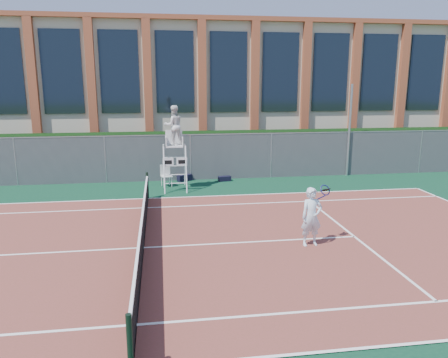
{
  "coord_description": "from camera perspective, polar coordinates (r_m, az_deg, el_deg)",
  "views": [
    {
      "loc": [
        0.59,
        -11.99,
        4.67
      ],
      "look_at": [
        2.78,
        3.0,
        1.3
      ],
      "focal_mm": 35.0,
      "sensor_mm": 36.0,
      "label": 1
    }
  ],
  "objects": [
    {
      "name": "hedge",
      "position": [
        22.29,
        -9.75,
        3.14
      ],
      "size": [
        40.0,
        1.4,
        2.2
      ],
      "primitive_type": "cube",
      "color": "black",
      "rests_on": "ground"
    },
    {
      "name": "tennis_net",
      "position": [
        12.7,
        -10.6,
        -6.69
      ],
      "size": [
        0.1,
        11.3,
        1.1
      ],
      "color": "black",
      "rests_on": "ground"
    },
    {
      "name": "fence",
      "position": [
        21.1,
        -9.82,
        2.61
      ],
      "size": [
        40.0,
        0.06,
        2.2
      ],
      "primitive_type": null,
      "color": "#595E60",
      "rests_on": "ground"
    },
    {
      "name": "building",
      "position": [
        29.95,
        -9.65,
        11.36
      ],
      "size": [
        45.0,
        10.6,
        8.22
      ],
      "color": "beige",
      "rests_on": "ground"
    },
    {
      "name": "steel_pole",
      "position": [
        22.84,
        16.04,
        6.08
      ],
      "size": [
        0.12,
        0.12,
        4.59
      ],
      "primitive_type": "cylinder",
      "color": "#9EA0A5",
      "rests_on": "ground"
    },
    {
      "name": "plastic_chair",
      "position": [
        20.1,
        -7.6,
        0.7
      ],
      "size": [
        0.56,
        0.56,
        0.98
      ],
      "color": "silver",
      "rests_on": "apron"
    },
    {
      "name": "tennis_player",
      "position": [
        12.83,
        11.38,
        -4.84
      ],
      "size": [
        0.98,
        0.68,
        1.73
      ],
      "color": "#CCE6F5",
      "rests_on": "tennis_court"
    },
    {
      "name": "sports_bag_near",
      "position": [
        21.11,
        -5.16,
        0.16
      ],
      "size": [
        0.77,
        0.6,
        0.31
      ],
      "primitive_type": "cube",
      "rotation": [
        0.0,
        0.0,
        0.51
      ],
      "color": "black",
      "rests_on": "apron"
    },
    {
      "name": "umpire_chair",
      "position": [
        19.15,
        -6.57,
        6.66
      ],
      "size": [
        1.05,
        1.61,
        3.74
      ],
      "color": "white",
      "rests_on": "ground"
    },
    {
      "name": "ground",
      "position": [
        12.88,
        -10.5,
        -8.94
      ],
      "size": [
        120.0,
        120.0,
        0.0
      ],
      "primitive_type": "plane",
      "color": "#233814"
    },
    {
      "name": "sports_bag_far",
      "position": [
        21.0,
        0.07,
        0.05
      ],
      "size": [
        0.63,
        0.36,
        0.24
      ],
      "primitive_type": "cube",
      "rotation": [
        0.0,
        0.0,
        0.18
      ],
      "color": "black",
      "rests_on": "apron"
    },
    {
      "name": "apron",
      "position": [
        13.82,
        -10.36,
        -7.41
      ],
      "size": [
        36.0,
        20.0,
        0.01
      ],
      "primitive_type": "cube",
      "color": "#0B3321",
      "rests_on": "ground"
    },
    {
      "name": "tennis_court",
      "position": [
        12.88,
        -10.51,
        -8.86
      ],
      "size": [
        23.77,
        10.97,
        0.02
      ],
      "primitive_type": "cube",
      "color": "brown",
      "rests_on": "apron"
    }
  ]
}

